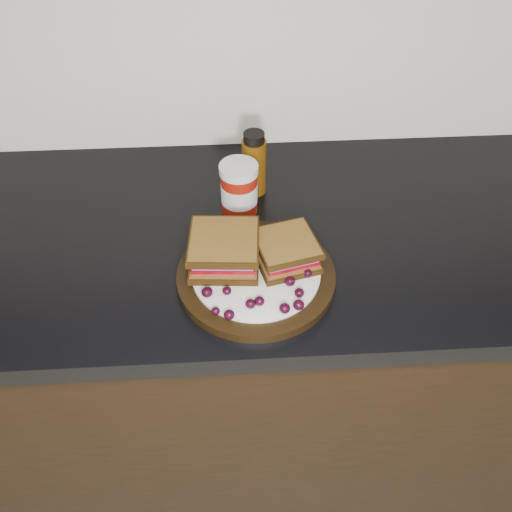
{
  "coord_description": "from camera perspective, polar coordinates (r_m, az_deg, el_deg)",
  "views": [
    {
      "loc": [
        -0.01,
        0.88,
        1.64
      ],
      "look_at": [
        0.03,
        1.57,
        0.96
      ],
      "focal_mm": 40.0,
      "sensor_mm": 36.0,
      "label": 1
    }
  ],
  "objects": [
    {
      "name": "plate",
      "position": [
        1.01,
        0.0,
        -2.06
      ],
      "size": [
        0.28,
        0.28,
        0.02
      ],
      "primitive_type": "cylinder",
      "color": "black",
      "rests_on": "countertop"
    },
    {
      "name": "grape_12",
      "position": [
        1.02,
        4.01,
        0.24
      ],
      "size": [
        0.02,
        0.02,
        0.02
      ],
      "primitive_type": "ellipsoid",
      "color": "black",
      "rests_on": "plate"
    },
    {
      "name": "grape_15",
      "position": [
        1.01,
        -2.74,
        -0.28
      ],
      "size": [
        0.02,
        0.02,
        0.02
      ],
      "primitive_type": "ellipsoid",
      "color": "black",
      "rests_on": "plate"
    },
    {
      "name": "sandwich_right",
      "position": [
        1.0,
        3.02,
        0.52
      ],
      "size": [
        0.13,
        0.13,
        0.05
      ],
      "primitive_type": null,
      "rotation": [
        0.0,
        0.0,
        0.24
      ],
      "color": "brown",
      "rests_on": "plate"
    },
    {
      "name": "grape_6",
      "position": [
        0.93,
        2.89,
        -5.24
      ],
      "size": [
        0.02,
        0.02,
        0.02
      ],
      "primitive_type": "ellipsoid",
      "color": "black",
      "rests_on": "plate"
    },
    {
      "name": "grape_10",
      "position": [
        0.98,
        5.18,
        -1.73
      ],
      "size": [
        0.02,
        0.02,
        0.02
      ],
      "primitive_type": "ellipsoid",
      "color": "black",
      "rests_on": "plate"
    },
    {
      "name": "grape_4",
      "position": [
        0.93,
        -0.55,
        -4.81
      ],
      "size": [
        0.02,
        0.02,
        0.02
      ],
      "primitive_type": "ellipsoid",
      "color": "black",
      "rests_on": "plate"
    },
    {
      "name": "grape_11",
      "position": [
        1.0,
        4.39,
        -0.6
      ],
      "size": [
        0.02,
        0.02,
        0.02
      ],
      "primitive_type": "ellipsoid",
      "color": "black",
      "rests_on": "plate"
    },
    {
      "name": "grape_9",
      "position": [
        0.97,
        3.41,
        -2.53
      ],
      "size": [
        0.02,
        0.02,
        0.02
      ],
      "primitive_type": "ellipsoid",
      "color": "black",
      "rests_on": "plate"
    },
    {
      "name": "countertop",
      "position": [
        1.12,
        -2.15,
        1.74
      ],
      "size": [
        3.98,
        0.6,
        0.04
      ],
      "primitive_type": "cube",
      "color": "black",
      "rests_on": "base_cabinets"
    },
    {
      "name": "grape_19",
      "position": [
        1.01,
        -4.45,
        -0.14
      ],
      "size": [
        0.02,
        0.02,
        0.02
      ],
      "primitive_type": "ellipsoid",
      "color": "black",
      "rests_on": "plate"
    },
    {
      "name": "grape_7",
      "position": [
        0.93,
        4.29,
        -4.9
      ],
      "size": [
        0.02,
        0.02,
        0.02
      ],
      "primitive_type": "ellipsoid",
      "color": "black",
      "rests_on": "plate"
    },
    {
      "name": "grape_3",
      "position": [
        0.92,
        -2.7,
        -5.89
      ],
      "size": [
        0.02,
        0.02,
        0.02
      ],
      "primitive_type": "ellipsoid",
      "color": "black",
      "rests_on": "plate"
    },
    {
      "name": "grape_14",
      "position": [
        1.03,
        -3.51,
        0.71
      ],
      "size": [
        0.02,
        0.02,
        0.01
      ],
      "primitive_type": "ellipsoid",
      "color": "black",
      "rests_on": "plate"
    },
    {
      "name": "sandwich_left",
      "position": [
        0.99,
        -3.19,
        0.61
      ],
      "size": [
        0.13,
        0.13,
        0.06
      ],
      "primitive_type": null,
      "rotation": [
        0.0,
        0.0,
        -0.07
      ],
      "color": "brown",
      "rests_on": "plate"
    },
    {
      "name": "grape_13",
      "position": [
        1.04,
        3.58,
        1.57
      ],
      "size": [
        0.02,
        0.02,
        0.02
      ],
      "primitive_type": "ellipsoid",
      "color": "black",
      "rests_on": "plate"
    },
    {
      "name": "base_cabinets",
      "position": [
        1.46,
        -1.68,
        -11.25
      ],
      "size": [
        3.96,
        0.58,
        0.86
      ],
      "primitive_type": "cube",
      "color": "black",
      "rests_on": "ground_plane"
    },
    {
      "name": "grape_5",
      "position": [
        0.94,
        0.35,
        -4.53
      ],
      "size": [
        0.02,
        0.02,
        0.02
      ],
      "primitive_type": "ellipsoid",
      "color": "black",
      "rests_on": "plate"
    },
    {
      "name": "grape_18",
      "position": [
        1.03,
        -3.64,
        0.98
      ],
      "size": [
        0.02,
        0.02,
        0.02
      ],
      "primitive_type": "ellipsoid",
      "color": "black",
      "rests_on": "plate"
    },
    {
      "name": "grape_2",
      "position": [
        0.93,
        -4.05,
        -5.5
      ],
      "size": [
        0.01,
        0.01,
        0.01
      ],
      "primitive_type": "ellipsoid",
      "color": "black",
      "rests_on": "plate"
    },
    {
      "name": "grape_0",
      "position": [
        0.95,
        -4.92,
        -3.61
      ],
      "size": [
        0.02,
        0.02,
        0.02
      ],
      "primitive_type": "ellipsoid",
      "color": "black",
      "rests_on": "plate"
    },
    {
      "name": "oil_bottle",
      "position": [
        1.16,
        -0.2,
        9.28
      ],
      "size": [
        0.05,
        0.05,
        0.14
      ],
      "primitive_type": "cylinder",
      "rotation": [
        0.0,
        0.0,
        0.05
      ],
      "color": "#523008",
      "rests_on": "countertop"
    },
    {
      "name": "grape_17",
      "position": [
        0.98,
        -4.72,
        -1.66
      ],
      "size": [
        0.02,
        0.02,
        0.02
      ],
      "primitive_type": "ellipsoid",
      "color": "black",
      "rests_on": "plate"
    },
    {
      "name": "grape_1",
      "position": [
        0.96,
        -2.93,
        -3.49
      ],
      "size": [
        0.02,
        0.02,
        0.01
      ],
      "primitive_type": "ellipsoid",
      "color": "black",
      "rests_on": "plate"
    },
    {
      "name": "grape_8",
      "position": [
        0.95,
        4.36,
        -3.69
      ],
      "size": [
        0.02,
        0.02,
        0.02
      ],
      "primitive_type": "ellipsoid",
      "color": "black",
      "rests_on": "plate"
    },
    {
      "name": "grape_16",
      "position": [
        0.99,
        -4.87,
        -1.13
      ],
      "size": [
        0.02,
        0.02,
        0.02
      ],
      "primitive_type": "ellipsoid",
      "color": "black",
      "rests_on": "plate"
    },
    {
      "name": "grape_20",
      "position": [
        0.99,
        -3.15,
        -1.32
      ],
      "size": [
        0.02,
        0.02,
        0.02
      ],
      "primitive_type": "ellipsoid",
      "color": "black",
      "rests_on": "plate"
    },
    {
      "name": "condiment_jar",
      "position": [
        1.12,
        -1.7,
        6.73
      ],
      "size": [
        0.08,
        0.08,
        0.11
      ],
      "primitive_type": "cylinder",
      "rotation": [
        0.0,
        0.0,
        0.02
      ],
      "color": "maroon",
      "rests_on": "countertop"
    }
  ]
}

